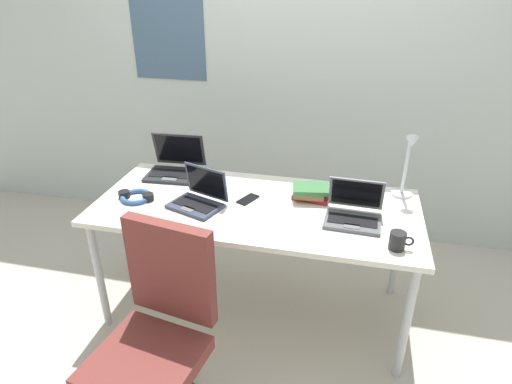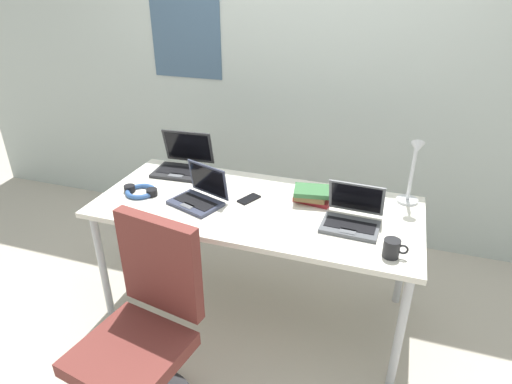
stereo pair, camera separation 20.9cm
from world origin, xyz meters
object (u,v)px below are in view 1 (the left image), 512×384
Objects in this scene: laptop_by_keyboard at (175,167)px; headphones at (136,196)px; coffee_mug at (398,241)px; cell_phone at (248,199)px; laptop_back_left at (199,198)px; desk_lamp at (407,166)px; laptop_near_mouse at (354,213)px; office_chair at (156,352)px; book_stack at (311,192)px; computer_mouse at (345,194)px.

laptop_by_keyboard is 1.65× the size of headphones.
headphones is 1.44m from coffee_mug.
cell_phone is at bearing 11.69° from headphones.
laptop_back_left reaches higher than coffee_mug.
desk_lamp is 0.45m from laptop_near_mouse.
office_chair is (-1.01, -0.55, -0.39)m from coffee_mug.
laptop_back_left is at bearing 93.37° from office_chair.
laptop_near_mouse is at bearing 133.28° from coffee_mug.
office_chair is at bearing -86.63° from laptop_back_left.
coffee_mug is (1.34, -0.56, -0.00)m from laptop_by_keyboard.
desk_lamp is at bearing 50.55° from laptop_near_mouse.
book_stack is at bearing 39.73° from cell_phone.
book_stack reaches higher than headphones.
desk_lamp is 0.37m from computer_mouse.
desk_lamp is 3.54× the size of coffee_mug.
book_stack is at bearing 12.83° from headphones.
laptop_by_keyboard is at bearing 157.42° from coffee_mug.
desk_lamp reaches higher than laptop_by_keyboard.
laptop_back_left is 0.38m from headphones.
laptop_back_left reaches higher than cell_phone.
laptop_back_left is at bearing -129.25° from cell_phone.
desk_lamp reaches higher than office_chair.
desk_lamp is 4.17× the size of computer_mouse.
book_stack is (-0.19, -0.08, 0.03)m from computer_mouse.
book_stack is at bearing 19.71° from laptop_back_left.
laptop_near_mouse is at bearing -16.50° from laptop_by_keyboard.
laptop_near_mouse is 1.29× the size of book_stack.
office_chair reaches higher than cell_phone.
laptop_near_mouse is 0.84× the size of laptop_by_keyboard.
desk_lamp is 1.74× the size of book_stack.
laptop_by_keyboard is 0.59m from cell_phone.
laptop_back_left is 0.84m from office_chair.
desk_lamp reaches higher than laptop_near_mouse.
laptop_near_mouse is at bearing -36.80° from book_stack.
laptop_by_keyboard is 2.60× the size of cell_phone.
office_chair is at bearing -73.37° from laptop_by_keyboard.
coffee_mug is (1.05, -0.19, 0.00)m from laptop_back_left.
office_chair is (-1.07, -1.10, -0.54)m from desk_lamp.
headphones is at bearing -166.32° from desk_lamp.
headphones is (-0.38, -0.01, -0.03)m from laptop_back_left.
computer_mouse is 0.55m from coffee_mug.
coffee_mug is at bearing -46.72° from laptop_near_mouse.
laptop_back_left is 3.49× the size of computer_mouse.
book_stack is at bearing 59.94° from office_chair.
desk_lamp is 0.41× the size of office_chair.
headphones is (-0.09, -0.37, -0.03)m from laptop_by_keyboard.
headphones is 1.00m from book_stack.
laptop_by_keyboard is (-1.13, 0.33, 0.01)m from laptop_near_mouse.
coffee_mug is at bearing -7.36° from headphones.
laptop_back_left is at bearing -162.30° from desk_lamp.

